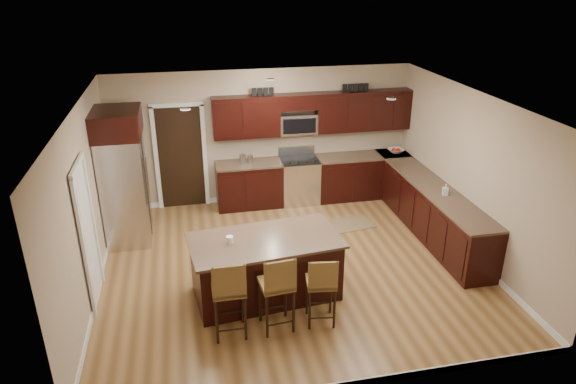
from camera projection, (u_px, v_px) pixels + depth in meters
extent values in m
plane|color=olive|center=(292.00, 265.00, 8.36)|extent=(6.00, 6.00, 0.00)
plane|color=silver|center=(292.00, 102.00, 7.29)|extent=(6.00, 6.00, 0.00)
plane|color=tan|center=(263.00, 137.00, 10.29)|extent=(6.00, 0.00, 6.00)
plane|color=tan|center=(85.00, 206.00, 7.26)|extent=(0.00, 5.50, 5.50)
plane|color=tan|center=(471.00, 175.00, 8.39)|extent=(0.00, 5.50, 5.50)
cube|color=black|center=(249.00, 185.00, 10.32)|extent=(1.30, 0.60, 0.88)
cube|color=black|center=(362.00, 176.00, 10.77)|extent=(1.94, 0.60, 0.88)
cube|color=black|center=(434.00, 214.00, 9.12)|extent=(0.60, 3.35, 0.88)
cube|color=brown|center=(248.00, 164.00, 10.14)|extent=(1.30, 0.63, 0.04)
cube|color=brown|center=(363.00, 156.00, 10.59)|extent=(1.94, 0.63, 0.04)
cube|color=brown|center=(437.00, 190.00, 8.94)|extent=(0.63, 3.35, 0.04)
cube|color=black|center=(246.00, 117.00, 9.89)|extent=(1.30, 0.33, 0.80)
cube|color=black|center=(363.00, 111.00, 10.34)|extent=(1.94, 0.33, 0.80)
cube|color=black|center=(298.00, 102.00, 9.99)|extent=(0.76, 0.33, 0.30)
cube|color=silver|center=(299.00, 181.00, 10.51)|extent=(0.76, 0.64, 0.90)
cube|color=black|center=(299.00, 160.00, 10.33)|extent=(0.76, 0.60, 0.03)
cube|color=black|center=(302.00, 187.00, 10.24)|extent=(0.65, 0.01, 0.45)
cube|color=silver|center=(296.00, 150.00, 10.53)|extent=(0.76, 0.05, 0.18)
cube|color=silver|center=(298.00, 124.00, 10.18)|extent=(0.76, 0.31, 0.40)
cube|color=black|center=(181.00, 158.00, 10.10)|extent=(0.85, 0.03, 2.06)
cube|color=white|center=(87.00, 237.00, 7.13)|extent=(0.03, 0.80, 2.04)
cube|color=black|center=(266.00, 268.00, 7.46)|extent=(2.13, 1.23, 0.88)
cube|color=brown|center=(265.00, 240.00, 7.28)|extent=(2.24, 1.34, 0.04)
cube|color=black|center=(266.00, 291.00, 7.62)|extent=(2.04, 1.14, 0.09)
cube|color=brown|center=(229.00, 289.00, 6.55)|extent=(0.43, 0.43, 0.06)
cube|color=brown|center=(229.00, 282.00, 6.29)|extent=(0.43, 0.05, 0.46)
cylinder|color=black|center=(217.00, 322.00, 6.49)|extent=(0.04, 0.04, 0.66)
cylinder|color=black|center=(246.00, 319.00, 6.56)|extent=(0.04, 0.04, 0.66)
cylinder|color=black|center=(215.00, 305.00, 6.82)|extent=(0.04, 0.04, 0.66)
cylinder|color=black|center=(242.00, 302.00, 6.89)|extent=(0.04, 0.04, 0.66)
cube|color=brown|center=(276.00, 284.00, 6.67)|extent=(0.46, 0.46, 0.06)
cube|color=brown|center=(280.00, 277.00, 6.41)|extent=(0.42, 0.08, 0.45)
cylinder|color=black|center=(265.00, 316.00, 6.61)|extent=(0.04, 0.04, 0.65)
cylinder|color=black|center=(293.00, 313.00, 6.68)|extent=(0.04, 0.04, 0.65)
cylinder|color=black|center=(261.00, 300.00, 6.94)|extent=(0.04, 0.04, 0.65)
cylinder|color=black|center=(287.00, 297.00, 7.00)|extent=(0.04, 0.04, 0.65)
cube|color=brown|center=(321.00, 282.00, 6.80)|extent=(0.43, 0.43, 0.06)
cube|color=brown|center=(323.00, 276.00, 6.56)|extent=(0.39, 0.09, 0.41)
cylinder|color=black|center=(312.00, 311.00, 6.75)|extent=(0.03, 0.03, 0.60)
cylinder|color=black|center=(336.00, 308.00, 6.82)|extent=(0.03, 0.03, 0.60)
cylinder|color=black|center=(306.00, 297.00, 7.05)|extent=(0.03, 0.03, 0.60)
cylinder|color=black|center=(329.00, 294.00, 7.11)|extent=(0.03, 0.03, 0.60)
cube|color=silver|center=(125.00, 189.00, 8.83)|extent=(0.72, 0.96, 1.92)
cube|color=black|center=(147.00, 187.00, 8.90)|extent=(0.01, 0.02, 1.82)
cylinder|color=silver|center=(148.00, 184.00, 8.80)|extent=(0.02, 0.02, 0.85)
cylinder|color=silver|center=(148.00, 180.00, 8.94)|extent=(0.02, 0.02, 0.85)
cube|color=black|center=(116.00, 123.00, 8.36)|extent=(0.78, 1.02, 0.43)
cube|color=olive|center=(349.00, 224.00, 9.72)|extent=(0.96, 0.72, 0.01)
imported|color=silver|center=(396.00, 151.00, 10.70)|extent=(0.37, 0.37, 0.08)
imported|color=#B2B2B2|center=(445.00, 190.00, 8.65)|extent=(0.11, 0.12, 0.20)
cylinder|color=silver|center=(243.00, 159.00, 10.07)|extent=(0.12, 0.12, 0.19)
cylinder|color=silver|center=(250.00, 159.00, 10.11)|extent=(0.11, 0.11, 0.16)
cylinder|color=white|center=(230.00, 240.00, 7.16)|extent=(0.10, 0.10, 0.10)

